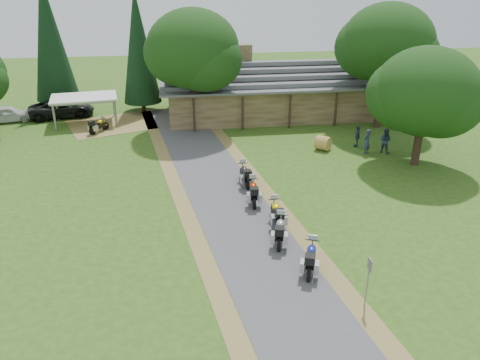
{
  "coord_description": "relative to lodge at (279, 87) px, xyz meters",
  "views": [
    {
      "loc": [
        -3.61,
        -17.54,
        12.07
      ],
      "look_at": [
        -0.22,
        5.74,
        1.6
      ],
      "focal_mm": 35.0,
      "sensor_mm": 36.0,
      "label": 1
    }
  ],
  "objects": [
    {
      "name": "motorcycle_row_d",
      "position": [
        -5.39,
        -17.87,
        -1.73
      ],
      "size": [
        0.91,
        2.17,
        1.45
      ],
      "primitive_type": null,
      "rotation": [
        0.0,
        0.0,
        1.46
      ],
      "color": "#B42304",
      "rests_on": "ground"
    },
    {
      "name": "driveway",
      "position": [
        -6.5,
        -20.0,
        -2.45
      ],
      "size": [
        51.95,
        51.95,
        0.0
      ],
      "primitive_type": "plane",
      "rotation": [
        0.0,
        0.0,
        0.14
      ],
      "color": "#4A4A4D",
      "rests_on": "ground"
    },
    {
      "name": "oak_driveway",
      "position": [
        6.55,
        -13.78,
        1.63
      ],
      "size": [
        6.77,
        6.77,
        8.16
      ],
      "primitive_type": null,
      "color": "#14330F",
      "rests_on": "ground"
    },
    {
      "name": "oak_lodge_left",
      "position": [
        -7.84,
        -3.7,
        2.86
      ],
      "size": [
        7.34,
        7.34,
        10.61
      ],
      "primitive_type": null,
      "color": "#14330F",
      "rests_on": "ground"
    },
    {
      "name": "cedar_far",
      "position": [
        -20.41,
        4.47,
        3.65
      ],
      "size": [
        3.95,
        3.95,
        12.2
      ],
      "primitive_type": "cone",
      "color": "black",
      "rests_on": "ground"
    },
    {
      "name": "motorcycle_carport_a",
      "position": [
        -15.79,
        -3.42,
        -1.8
      ],
      "size": [
        1.64,
        1.89,
        1.3
      ],
      "primitive_type": null,
      "rotation": [
        0.0,
        0.0,
        0.93
      ],
      "color": "#F2B507",
      "rests_on": "ground"
    },
    {
      "name": "person_b",
      "position": [
        5.42,
        -11.29,
        -1.37
      ],
      "size": [
        0.75,
        0.74,
        2.16
      ],
      "primitive_type": "imported",
      "rotation": [
        0.0,
        0.0,
        2.4
      ],
      "color": "#313C5A",
      "rests_on": "ground"
    },
    {
      "name": "lodge",
      "position": [
        0.0,
        0.0,
        0.0
      ],
      "size": [
        21.4,
        9.4,
        4.9
      ],
      "primitive_type": null,
      "color": "brown",
      "rests_on": "ground"
    },
    {
      "name": "motorcycle_row_a",
      "position": [
        -4.03,
        -24.82,
        -1.74
      ],
      "size": [
        1.36,
        2.17,
        1.42
      ],
      "primitive_type": null,
      "rotation": [
        0.0,
        0.0,
        1.21
      ],
      "color": "navy",
      "rests_on": "ground"
    },
    {
      "name": "motorcycle_row_b",
      "position": [
        -4.85,
        -22.32,
        -1.74
      ],
      "size": [
        1.19,
        2.17,
        1.41
      ],
      "primitive_type": null,
      "rotation": [
        0.0,
        0.0,
        1.3
      ],
      "color": "#9A9DA1",
      "rests_on": "ground"
    },
    {
      "name": "ground",
      "position": [
        -6.0,
        -24.0,
        -2.45
      ],
      "size": [
        120.0,
        120.0,
        0.0
      ],
      "primitive_type": "plane",
      "color": "#305417",
      "rests_on": "ground"
    },
    {
      "name": "car_white_sedan",
      "position": [
        -24.07,
        0.8,
        -1.56
      ],
      "size": [
        3.27,
        5.7,
        1.79
      ],
      "primitive_type": "imported",
      "rotation": [
        0.0,
        0.0,
        1.77
      ],
      "color": "silver",
      "rests_on": "ground"
    },
    {
      "name": "oak_lodge_right",
      "position": [
        7.51,
        -5.29,
        3.17
      ],
      "size": [
        7.32,
        7.32,
        11.25
      ],
      "primitive_type": null,
      "color": "#14330F",
      "rests_on": "ground"
    },
    {
      "name": "hay_bale",
      "position": [
        1.18,
        -10.1,
        -1.92
      ],
      "size": [
        1.42,
        1.43,
        1.05
      ],
      "primitive_type": "cylinder",
      "rotation": [
        1.57,
        0.0,
        0.85
      ],
      "color": "#A8833D",
      "rests_on": "ground"
    },
    {
      "name": "motorcycle_row_e",
      "position": [
        -5.5,
        -15.31,
        -1.74
      ],
      "size": [
        0.8,
        2.1,
        1.41
      ],
      "primitive_type": null,
      "rotation": [
        0.0,
        0.0,
        1.63
      ],
      "color": "black",
      "rests_on": "ground"
    },
    {
      "name": "carport",
      "position": [
        -17.19,
        -0.56,
        -1.27
      ],
      "size": [
        5.88,
        4.34,
        2.36
      ],
      "primitive_type": null,
      "rotation": [
        0.0,
        0.0,
        0.14
      ],
      "color": "white",
      "rests_on": "ground"
    },
    {
      "name": "car_dark_suv",
      "position": [
        -19.68,
        1.65,
        -1.28
      ],
      "size": [
        3.89,
        6.55,
        2.35
      ],
      "primitive_type": "imported",
      "rotation": [
        0.0,
        0.0,
        1.79
      ],
      "color": "black",
      "rests_on": "ground"
    },
    {
      "name": "person_c",
      "position": [
        3.92,
        -9.78,
        -1.49
      ],
      "size": [
        0.58,
        0.66,
        1.92
      ],
      "primitive_type": "imported",
      "rotation": [
        0.0,
        0.0,
        4.3
      ],
      "color": "#313C5A",
      "rests_on": "ground"
    },
    {
      "name": "person_a",
      "position": [
        4.03,
        -11.31,
        -1.36
      ],
      "size": [
        0.76,
        0.71,
        2.18
      ],
      "primitive_type": "imported",
      "rotation": [
        0.0,
        0.0,
        3.73
      ],
      "color": "#313C5A",
      "rests_on": "ground"
    },
    {
      "name": "motorcycle_row_c",
      "position": [
        -4.65,
        -20.56,
        -1.75
      ],
      "size": [
        0.71,
        2.07,
        1.41
      ],
      "primitive_type": null,
      "rotation": [
        0.0,
        0.0,
        1.55
      ],
      "color": "#F0CB00",
      "rests_on": "ground"
    },
    {
      "name": "sign_post",
      "position": [
        -2.59,
        -27.53,
        -1.35
      ],
      "size": [
        0.39,
        0.07,
        2.19
      ],
      "primitive_type": null,
      "color": "gray",
      "rests_on": "ground"
    },
    {
      "name": "cedar_near",
      "position": [
        -12.42,
        2.64,
        3.06
      ],
      "size": [
        3.48,
        3.48,
        11.01
      ],
      "primitive_type": "cone",
      "color": "black",
      "rests_on": "ground"
    }
  ]
}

